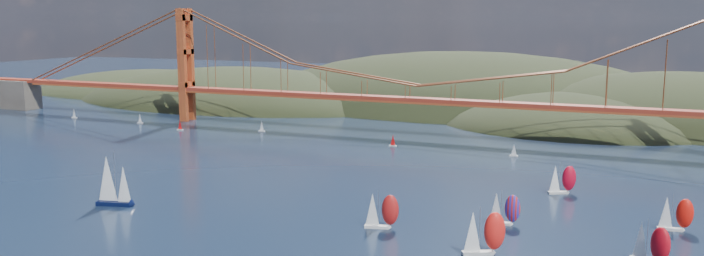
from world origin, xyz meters
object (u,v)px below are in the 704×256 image
(sloop_navy, at_px, (112,181))
(racer_4, at_px, (675,213))
(racer_2, at_px, (650,243))
(racer_1, at_px, (483,232))
(racer_0, at_px, (381,210))
(racer_3, at_px, (562,179))
(racer_rwb, at_px, (504,208))

(sloop_navy, relative_size, racer_4, 1.67)
(racer_2, distance_m, racer_4, 27.16)
(sloop_navy, bearing_deg, racer_4, -0.21)
(sloop_navy, distance_m, racer_1, 101.07)
(racer_2, height_order, racer_4, racer_2)
(racer_0, distance_m, racer_1, 28.26)
(racer_3, relative_size, racer_rwb, 1.06)
(sloop_navy, relative_size, racer_3, 1.64)
(racer_rwb, bearing_deg, racer_0, -153.02)
(racer_3, xyz_separation_m, racer_4, (28.98, -25.69, -0.10))
(sloop_navy, bearing_deg, racer_2, -10.69)
(racer_3, relative_size, racer_4, 1.02)
(sloop_navy, xyz_separation_m, racer_rwb, (100.95, 24.25, -2.56))
(racer_0, relative_size, racer_2, 1.00)
(racer_0, xyz_separation_m, racer_3, (36.26, 51.67, -0.13))
(racer_4, bearing_deg, racer_1, -145.37)
(sloop_navy, xyz_separation_m, racer_1, (101.05, 0.55, -1.66))
(racer_0, bearing_deg, racer_rwb, 14.52)
(racer_3, bearing_deg, racer_1, -126.83)
(racer_1, distance_m, racer_3, 61.31)
(racer_1, relative_size, racer_2, 1.12)
(racer_2, relative_size, racer_3, 1.03)
(racer_1, height_order, racer_4, racer_1)
(racer_3, bearing_deg, racer_2, -93.82)
(racer_2, bearing_deg, racer_3, 144.01)
(sloop_navy, xyz_separation_m, racer_0, (74.23, 9.46, -2.19))
(racer_0, height_order, racer_4, racer_0)
(racer_1, bearing_deg, sloop_navy, 151.95)
(racer_1, xyz_separation_m, racer_2, (32.89, 8.29, -0.54))
(racer_0, bearing_deg, racer_3, 40.50)
(racer_1, relative_size, racer_rwb, 1.22)
(racer_1, height_order, racer_rwb, racer_1)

